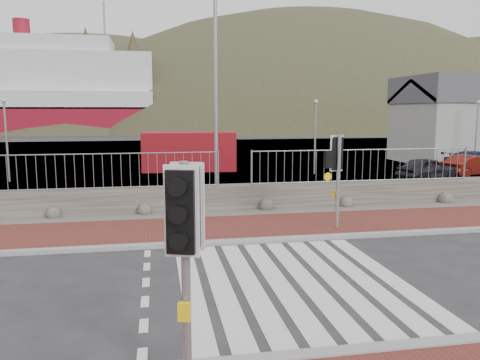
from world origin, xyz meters
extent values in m
plane|color=#28282B|center=(0.00, 0.00, 0.00)|extent=(220.00, 220.00, 0.00)
cube|color=maroon|center=(0.00, 4.50, 0.04)|extent=(40.00, 3.00, 0.08)
cube|color=gray|center=(0.00, -3.00, 0.05)|extent=(40.00, 0.25, 0.12)
cube|color=gray|center=(0.00, 3.00, 0.05)|extent=(40.00, 0.25, 0.12)
cube|color=silver|center=(-2.10, 0.00, 0.01)|extent=(0.42, 5.60, 0.01)
cube|color=silver|center=(-1.50, 0.00, 0.01)|extent=(0.42, 5.60, 0.01)
cube|color=silver|center=(-0.90, 0.00, 0.01)|extent=(0.42, 5.60, 0.01)
cube|color=silver|center=(-0.30, 0.00, 0.01)|extent=(0.42, 5.60, 0.01)
cube|color=silver|center=(0.30, 0.00, 0.01)|extent=(0.42, 5.60, 0.01)
cube|color=silver|center=(0.90, 0.00, 0.01)|extent=(0.42, 5.60, 0.01)
cube|color=silver|center=(1.50, 0.00, 0.01)|extent=(0.42, 5.60, 0.01)
cube|color=silver|center=(2.10, 0.00, 0.01)|extent=(0.42, 5.60, 0.01)
cube|color=#59544C|center=(0.00, 6.50, 0.03)|extent=(40.00, 1.50, 0.06)
cube|color=#48413B|center=(0.00, 7.30, 0.45)|extent=(40.00, 0.60, 0.90)
cylinder|color=gray|center=(-4.80, 7.15, 2.10)|extent=(8.40, 0.04, 0.04)
cylinder|color=gray|center=(-0.60, 7.15, 1.50)|extent=(0.07, 0.07, 1.20)
cylinder|color=gray|center=(4.80, 7.15, 2.10)|extent=(8.40, 0.04, 0.04)
cylinder|color=gray|center=(0.60, 7.15, 1.50)|extent=(0.07, 0.07, 1.20)
cylinder|color=gray|center=(9.00, 7.15, 1.50)|extent=(0.07, 0.07, 1.20)
cube|color=#4C4C4F|center=(0.00, 27.90, 0.00)|extent=(120.00, 40.00, 0.50)
cube|color=#3F4C54|center=(0.00, 62.90, 0.00)|extent=(220.00, 50.00, 0.05)
cube|color=silver|center=(-18.00, 67.90, 9.00)|extent=(30.00, 12.00, 6.00)
cube|color=silver|center=(-18.00, 67.90, 13.00)|extent=(18.00, 10.00, 2.50)
cylinder|color=maroon|center=(-22.00, 67.90, 15.50)|extent=(2.40, 2.40, 3.00)
cylinder|color=gray|center=(-10.00, 67.90, 17.00)|extent=(0.30, 0.30, 6.00)
ellipsoid|color=#303721|center=(-15.00, 87.90, -20.00)|extent=(106.40, 68.40, 76.00)
ellipsoid|color=#303721|center=(30.00, 87.90, -26.00)|extent=(140.00, 90.00, 100.00)
cylinder|color=gray|center=(-2.40, -3.40, 1.47)|extent=(0.12, 0.12, 2.93)
cube|color=yellow|center=(-2.40, -3.40, 1.10)|extent=(0.17, 0.12, 0.23)
cube|color=black|center=(-2.40, -3.40, 2.36)|extent=(0.48, 0.37, 1.10)
sphere|color=red|center=(-2.40, -3.40, 2.67)|extent=(0.16, 0.16, 0.16)
cylinder|color=gray|center=(2.53, 3.91, 1.42)|extent=(0.11, 0.11, 2.84)
cube|color=yellow|center=(2.53, 3.91, 1.06)|extent=(0.15, 0.10, 0.22)
cube|color=black|center=(2.53, 3.91, 2.28)|extent=(0.44, 0.31, 1.06)
sphere|color=#0CE53F|center=(2.53, 3.91, 1.98)|extent=(0.15, 0.15, 0.15)
cube|color=black|center=(2.18, 3.84, 2.13)|extent=(0.25, 0.20, 0.51)
cylinder|color=gray|center=(-0.54, 8.10, 3.98)|extent=(0.14, 0.14, 7.96)
cube|color=maroon|center=(-0.79, 18.85, 1.13)|extent=(5.54, 2.54, 2.26)
imported|color=black|center=(10.85, 12.60, 0.59)|extent=(3.71, 2.45, 1.18)
imported|color=#5F140D|center=(14.07, 13.61, 0.58)|extent=(3.70, 2.28, 1.15)
imported|color=#141D41|center=(15.63, 15.17, 0.61)|extent=(4.43, 2.51, 1.21)
camera|label=1|loc=(-2.72, -8.96, 3.53)|focal=35.00mm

